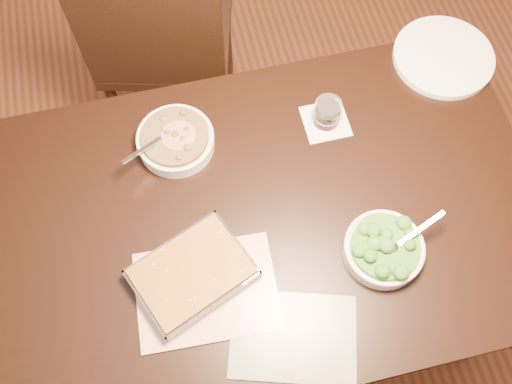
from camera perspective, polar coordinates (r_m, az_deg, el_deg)
The scene contains 11 objects.
ground at distance 2.17m, azimuth 1.16°, elevation -9.89°, with size 4.00×4.00×0.00m, color #402012.
table at distance 1.54m, azimuth 1.61°, elevation -3.53°, with size 1.40×0.90×0.75m.
magazine_a at distance 1.39m, azimuth -4.97°, elevation -9.85°, with size 0.34×0.25×0.01m, color #B33A33.
magazine_b at distance 1.36m, azimuth 3.75°, elevation -14.23°, with size 0.29×0.21×0.01m, color #2B2A32.
coaster at distance 1.59m, azimuth 6.96°, elevation 7.02°, with size 0.12×0.12×0.00m, color white.
stew_bowl at distance 1.53m, azimuth -8.05°, elevation 5.19°, with size 0.21×0.21×0.08m.
broccoli_bowl at distance 1.43m, azimuth 12.66°, elevation -5.56°, with size 0.22×0.20×0.08m.
baking_dish at distance 1.38m, azimuth -6.38°, elevation -8.14°, with size 0.32×0.29×0.05m.
wine_tumbler at distance 1.55m, azimuth 7.14°, elevation 7.88°, with size 0.07×0.07×0.08m.
dinner_plate at distance 1.78m, azimuth 18.23°, elevation 12.72°, with size 0.29×0.29×0.02m, color white.
chair_far at distance 2.05m, azimuth -9.43°, elevation 14.60°, with size 0.55×0.55×0.96m.
Camera 1 is at (-0.17, -0.54, 2.09)m, focal length 40.00 mm.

